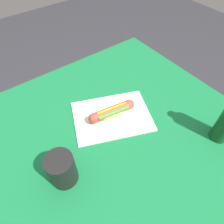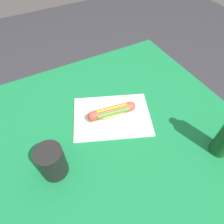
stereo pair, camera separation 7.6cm
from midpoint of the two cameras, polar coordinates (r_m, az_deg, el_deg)
The scene contains 5 objects.
ground_plane at distance 1.48m, azimuth 0.61°, elevation -21.99°, with size 6.00×6.00×0.00m, color #2D2D33.
dining_table at distance 0.91m, azimuth 0.93°, elevation -10.01°, with size 1.06×0.93×0.75m.
paper_wrapper at distance 0.83m, azimuth 2.62°, elevation -1.34°, with size 0.31×0.23×0.01m, color silver.
hot_dog at distance 0.81m, azimuth 2.72°, elevation -0.05°, with size 0.20×0.07×0.05m.
drinking_cup at distance 0.68m, azimuth -13.47°, elevation -13.71°, with size 0.09×0.09×0.12m, color black.
Camera 2 is at (0.20, 0.41, 1.40)m, focal length 32.42 mm.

